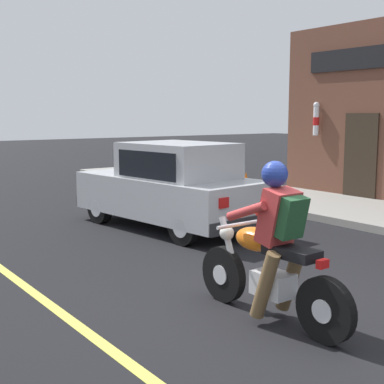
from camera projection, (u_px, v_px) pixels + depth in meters
The scene contains 6 objects.
ground_plane at pixel (289, 319), 5.43m from camera, with size 80.00×80.00×0.00m, color black.
sidewalk_curb at pixel (366, 212), 11.00m from camera, with size 2.60×22.00×0.14m, color gray.
lane_stripe at pixel (15, 279), 6.76m from camera, with size 0.12×19.80×0.01m, color #D1C64C.
motorcycle_with_rider at pixel (272, 255), 5.31m from camera, with size 0.56×2.02×1.62m.
car_hatchback at pixel (171, 187), 9.71m from camera, with size 2.06×3.94×1.57m.
traffic_cone at pixel (246, 185), 12.56m from camera, with size 0.36×0.36×0.60m.
Camera 1 is at (-3.87, -3.58, 2.06)m, focal length 50.00 mm.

